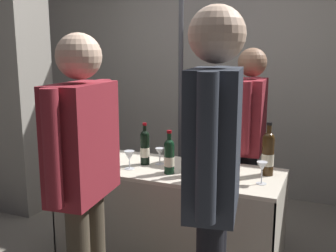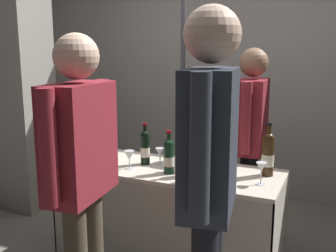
{
  "view_description": "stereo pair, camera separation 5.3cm",
  "coord_description": "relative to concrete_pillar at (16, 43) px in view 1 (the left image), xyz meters",
  "views": [
    {
      "loc": [
        1.05,
        -2.42,
        1.58
      ],
      "look_at": [
        0.0,
        0.0,
        1.06
      ],
      "focal_mm": 41.69,
      "sensor_mm": 36.0,
      "label": 1
    },
    {
      "loc": [
        1.09,
        -2.4,
        1.58
      ],
      "look_at": [
        0.0,
        0.0,
        1.06
      ],
      "focal_mm": 41.69,
      "sensor_mm": 36.0,
      "label": 2
    }
  ],
  "objects": [
    {
      "name": "display_bottle_7",
      "position": [
        2.04,
        -0.54,
        -0.74
      ],
      "size": [
        0.07,
        0.07,
        0.34
      ],
      "color": "#192333",
      "rests_on": "tasting_table"
    },
    {
      "name": "display_bottle_6",
      "position": [
        2.45,
        -0.36,
        -0.73
      ],
      "size": [
        0.08,
        0.08,
        0.35
      ],
      "color": "#38230F",
      "rests_on": "tasting_table"
    },
    {
      "name": "display_bottle_5",
      "position": [
        1.6,
        -0.46,
        -0.75
      ],
      "size": [
        0.07,
        0.07,
        0.31
      ],
      "color": "black",
      "rests_on": "tasting_table"
    },
    {
      "name": "wine_glass_near_taster",
      "position": [
        1.7,
        -0.42,
        -0.79
      ],
      "size": [
        0.07,
        0.07,
        0.12
      ],
      "color": "silver",
      "rests_on": "tasting_table"
    },
    {
      "name": "wine_glass_near_vendor",
      "position": [
        1.55,
        -0.61,
        -0.79
      ],
      "size": [
        0.07,
        0.07,
        0.13
      ],
      "color": "silver",
      "rests_on": "tasting_table"
    },
    {
      "name": "taster_foreground_right",
      "position": [
        1.67,
        -1.31,
        -0.64
      ],
      "size": [
        0.26,
        0.62,
        1.66
      ],
      "rotation": [
        0.0,
        0.0,
        1.69
      ],
      "color": "#4C4233",
      "rests_on": "ground_plane"
    },
    {
      "name": "featured_wine_bottle",
      "position": [
        2.25,
        -0.59,
        -0.73
      ],
      "size": [
        0.07,
        0.07,
        0.34
      ],
      "color": "#38230F",
      "rests_on": "tasting_table"
    },
    {
      "name": "tasting_table",
      "position": [
        1.79,
        -0.48,
        -1.13
      ],
      "size": [
        1.58,
        0.61,
        0.76
      ],
      "color": "beige",
      "rests_on": "ground_plane"
    },
    {
      "name": "wine_glass_mid",
      "position": [
        2.45,
        -0.56,
        -0.77
      ],
      "size": [
        0.07,
        0.07,
        0.14
      ],
      "color": "silver",
      "rests_on": "tasting_table"
    },
    {
      "name": "back_partition",
      "position": [
        1.79,
        1.33,
        -0.15
      ],
      "size": [
        6.45,
        0.12,
        2.98
      ],
      "primitive_type": "cube",
      "color": "#9E998E",
      "rests_on": "ground_plane"
    },
    {
      "name": "booth_signpost",
      "position": [
        1.52,
        0.43,
        -0.23
      ],
      "size": [
        0.57,
        0.04,
        2.31
      ],
      "color": "#47474C",
      "rests_on": "ground_plane"
    },
    {
      "name": "flower_vase",
      "position": [
        1.15,
        -0.38,
        -0.77
      ],
      "size": [
        0.1,
        0.11,
        0.35
      ],
      "color": "silver",
      "rests_on": "tasting_table"
    },
    {
      "name": "concrete_pillar",
      "position": [
        0.0,
        0.0,
        0.0
      ],
      "size": [
        0.45,
        0.45,
        3.28
      ],
      "primitive_type": "cube",
      "color": "gray",
      "rests_on": "ground_plane"
    },
    {
      "name": "vendor_presenter",
      "position": [
        2.24,
        0.09,
        -0.69
      ],
      "size": [
        0.24,
        0.59,
        1.6
      ],
      "rotation": [
        0.0,
        0.0,
        -1.51
      ],
      "color": "black",
      "rests_on": "ground_plane"
    },
    {
      "name": "display_bottle_2",
      "position": [
        2.12,
        -0.62,
        -0.75
      ],
      "size": [
        0.08,
        0.08,
        0.32
      ],
      "color": "#192333",
      "rests_on": "tasting_table"
    },
    {
      "name": "taster_foreground_left",
      "position": [
        2.37,
        -1.31,
        -0.57
      ],
      "size": [
        0.28,
        0.58,
        1.76
      ],
      "rotation": [
        0.0,
        0.0,
        1.75
      ],
      "color": "black",
      "rests_on": "ground_plane"
    },
    {
      "name": "display_bottle_1",
      "position": [
        2.18,
        -0.44,
        -0.75
      ],
      "size": [
        0.08,
        0.08,
        0.32
      ],
      "color": "#38230F",
      "rests_on": "tasting_table"
    },
    {
      "name": "display_bottle_3",
      "position": [
        1.19,
        -0.68,
        -0.74
      ],
      "size": [
        0.07,
        0.07,
        0.32
      ],
      "color": "#192333",
      "rests_on": "tasting_table"
    },
    {
      "name": "display_bottle_4",
      "position": [
        1.98,
        -0.4,
        -0.75
      ],
      "size": [
        0.08,
        0.08,
        0.32
      ],
      "color": "#38230F",
      "rests_on": "tasting_table"
    },
    {
      "name": "display_bottle_0",
      "position": [
        1.84,
        -0.59,
        -0.76
      ],
      "size": [
        0.07,
        0.07,
        0.3
      ],
      "color": "black",
      "rests_on": "tasting_table"
    }
  ]
}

